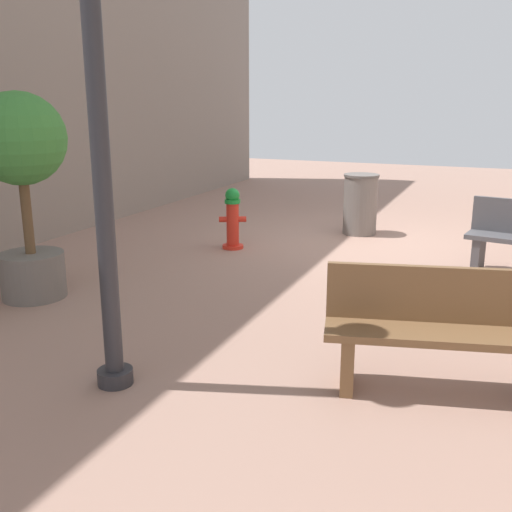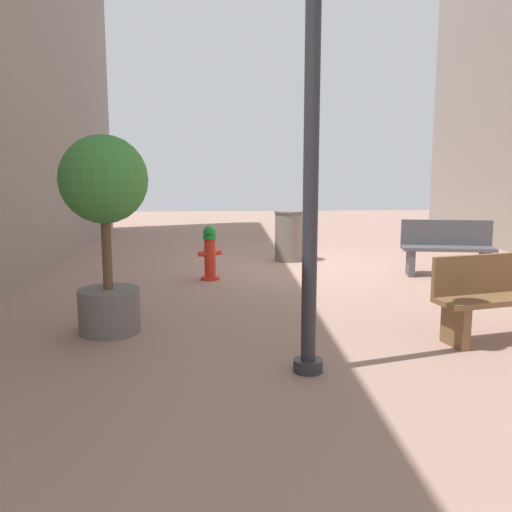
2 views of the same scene
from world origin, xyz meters
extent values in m
plane|color=#9E7A6B|center=(0.00, 0.00, 0.00)|extent=(23.40, 23.40, 0.00)
cylinder|color=red|center=(1.74, 1.06, 0.03)|extent=(0.32, 0.32, 0.05)
cylinder|color=red|center=(1.74, 1.06, 0.37)|extent=(0.19, 0.19, 0.63)
cylinder|color=#198C33|center=(1.74, 1.06, 0.71)|extent=(0.23, 0.23, 0.06)
sphere|color=#198C33|center=(1.74, 1.06, 0.80)|extent=(0.21, 0.21, 0.21)
cylinder|color=red|center=(1.87, 1.12, 0.44)|extent=(0.15, 0.13, 0.08)
cylinder|color=red|center=(1.62, 1.00, 0.44)|extent=(0.15, 0.13, 0.08)
cylinder|color=red|center=(1.81, 0.92, 0.40)|extent=(0.16, 0.17, 0.11)
cube|color=#4C4C51|center=(-1.71, 0.93, 0.23)|extent=(0.16, 0.41, 0.45)
cube|color=brown|center=(-0.94, 4.73, 0.23)|extent=(0.19, 0.41, 0.45)
cube|color=brown|center=(-1.64, 4.56, 0.48)|extent=(1.85, 0.86, 0.06)
cube|color=brown|center=(-1.60, 4.37, 0.73)|extent=(1.76, 0.49, 0.44)
cylinder|color=slate|center=(2.86, 3.98, 0.26)|extent=(0.71, 0.71, 0.51)
cylinder|color=brown|center=(2.86, 3.98, 0.99)|extent=(0.11, 0.11, 0.96)
sphere|color=#3D8438|center=(2.86, 3.98, 1.77)|extent=(0.99, 0.99, 0.99)
cylinder|color=#2D2D33|center=(0.75, 5.39, 0.06)|extent=(0.28, 0.28, 0.12)
cylinder|color=#2D2D33|center=(0.75, 5.39, 2.15)|extent=(0.14, 0.14, 4.06)
cylinder|color=slate|center=(0.22, -0.66, 0.47)|extent=(0.55, 0.55, 0.95)
cylinder|color=#5B5551|center=(0.22, -0.66, 0.97)|extent=(0.57, 0.57, 0.04)
camera|label=1|loc=(-1.93, 8.90, 2.18)|focal=41.62mm
camera|label=2|loc=(1.57, 10.60, 2.00)|focal=40.77mm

